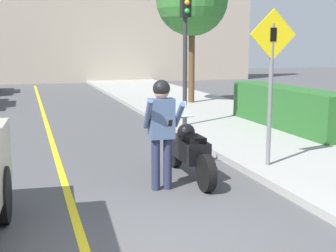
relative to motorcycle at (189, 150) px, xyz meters
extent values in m
cube|color=#9E9E99|center=(3.26, 1.09, -0.43)|extent=(4.40, 44.00, 0.13)
cube|color=yellow|center=(-2.14, 3.09, -0.50)|extent=(0.12, 36.00, 0.01)
cube|color=#B2A38E|center=(-1.54, 23.09, 4.32)|extent=(28.00, 1.20, 9.64)
cylinder|color=black|center=(0.00, -0.84, -0.20)|extent=(0.14, 0.61, 0.61)
cylinder|color=black|center=(0.00, 0.82, -0.20)|extent=(0.14, 0.61, 0.61)
cube|color=black|center=(0.00, -0.01, 0.03)|extent=(0.40, 1.14, 0.36)
sphere|color=black|center=(0.00, 0.14, 0.29)|extent=(0.32, 0.32, 0.32)
cube|color=black|center=(0.00, -0.27, 0.25)|extent=(0.28, 0.48, 0.10)
cylinder|color=silver|center=(0.00, 0.56, 0.51)|extent=(0.62, 0.03, 0.03)
cube|color=silver|center=(0.00, 0.63, 0.63)|extent=(0.36, 0.12, 0.31)
cylinder|color=#282D4C|center=(-0.75, -0.52, -0.08)|extent=(0.14, 0.14, 0.85)
cylinder|color=#282D4C|center=(-0.55, -0.52, -0.08)|extent=(0.14, 0.14, 0.85)
cube|color=slate|center=(-0.65, -0.52, 0.67)|extent=(0.40, 0.22, 0.65)
cylinder|color=slate|center=(-0.90, -0.62, 0.77)|extent=(0.09, 0.39, 0.50)
cylinder|color=slate|center=(-0.40, -0.64, 0.73)|extent=(0.09, 0.45, 0.45)
sphere|color=tan|center=(-0.65, -0.52, 1.10)|extent=(0.23, 0.23, 0.23)
sphere|color=black|center=(-0.65, -0.52, 1.15)|extent=(0.28, 0.28, 0.28)
cube|color=black|center=(-0.59, -0.80, 0.64)|extent=(0.06, 0.05, 0.11)
cylinder|color=black|center=(-3.09, -1.31, -0.12)|extent=(0.27, 0.77, 0.76)
cylinder|color=slate|center=(1.54, -0.06, 0.92)|extent=(0.08, 0.08, 2.57)
cube|color=yellow|center=(1.54, -0.08, 2.01)|extent=(0.91, 0.02, 0.91)
cube|color=black|center=(1.54, -0.09, 2.01)|extent=(0.12, 0.01, 0.24)
cylinder|color=#2D2D30|center=(1.51, 4.59, 1.48)|extent=(0.12, 0.12, 3.70)
cube|color=black|center=(1.51, 4.57, 2.95)|extent=(0.26, 0.22, 0.76)
sphere|color=gold|center=(1.51, 4.45, 2.95)|extent=(0.14, 0.14, 0.14)
sphere|color=green|center=(1.51, 4.45, 2.73)|extent=(0.14, 0.14, 0.14)
cube|color=#286028|center=(4.06, 3.47, 0.17)|extent=(0.90, 4.85, 1.08)
cylinder|color=brown|center=(3.52, 9.60, 1.12)|extent=(0.24, 0.24, 2.97)
camera|label=1|loc=(-2.71, -7.59, 1.81)|focal=50.00mm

